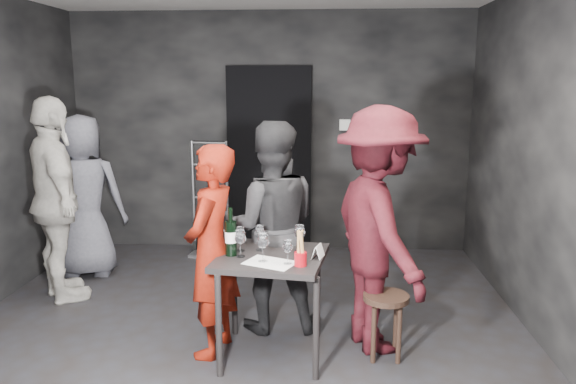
# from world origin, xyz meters

# --- Properties ---
(floor) EXTENTS (4.50, 5.00, 0.02)m
(floor) POSITION_xyz_m (0.00, 0.00, 0.00)
(floor) COLOR black
(floor) RESTS_ON ground
(wall_back) EXTENTS (4.50, 0.04, 2.70)m
(wall_back) POSITION_xyz_m (0.00, 2.50, 1.35)
(wall_back) COLOR black
(wall_back) RESTS_ON ground
(wall_front) EXTENTS (4.50, 0.04, 2.70)m
(wall_front) POSITION_xyz_m (0.00, -2.50, 1.35)
(wall_front) COLOR black
(wall_front) RESTS_ON ground
(wall_right) EXTENTS (0.04, 5.00, 2.70)m
(wall_right) POSITION_xyz_m (2.25, 0.00, 1.35)
(wall_right) COLOR black
(wall_right) RESTS_ON ground
(doorway) EXTENTS (0.95, 0.10, 2.10)m
(doorway) POSITION_xyz_m (0.00, 2.44, 1.05)
(doorway) COLOR black
(doorway) RESTS_ON ground
(wallbox_upper) EXTENTS (0.12, 0.06, 0.12)m
(wallbox_upper) POSITION_xyz_m (0.85, 2.45, 1.45)
(wallbox_upper) COLOR #B7B7B2
(wallbox_upper) RESTS_ON wall_back
(wallbox_lower) EXTENTS (0.10, 0.06, 0.14)m
(wallbox_lower) POSITION_xyz_m (1.05, 2.45, 1.40)
(wallbox_lower) COLOR #B7B7B2
(wallbox_lower) RESTS_ON wall_back
(hand_truck) EXTENTS (0.43, 0.36, 1.28)m
(hand_truck) POSITION_xyz_m (-0.65, 2.18, 0.23)
(hand_truck) COLOR #B2B2B7
(hand_truck) RESTS_ON floor
(tasting_table) EXTENTS (0.72, 0.72, 0.75)m
(tasting_table) POSITION_xyz_m (0.27, -0.15, 0.65)
(tasting_table) COLOR black
(tasting_table) RESTS_ON floor
(stool) EXTENTS (0.32, 0.32, 0.47)m
(stool) POSITION_xyz_m (1.07, -0.14, 0.37)
(stool) COLOR black
(stool) RESTS_ON floor
(server_red) EXTENTS (0.46, 0.61, 1.53)m
(server_red) POSITION_xyz_m (-0.16, -0.12, 0.77)
(server_red) COLOR maroon
(server_red) RESTS_ON floor
(woman_black) EXTENTS (0.93, 0.58, 1.81)m
(woman_black) POSITION_xyz_m (0.22, 0.32, 0.90)
(woman_black) COLOR black
(woman_black) RESTS_ON floor
(man_maroon) EXTENTS (1.05, 1.49, 2.10)m
(man_maroon) POSITION_xyz_m (1.02, 0.04, 1.05)
(man_maroon) COLOR #3A0D13
(man_maroon) RESTS_ON floor
(bystander_cream) EXTENTS (1.28, 1.39, 2.19)m
(bystander_cream) POSITION_xyz_m (-1.72, 0.78, 1.10)
(bystander_cream) COLOR beige
(bystander_cream) RESTS_ON floor
(bystander_grey) EXTENTS (0.90, 0.54, 1.75)m
(bystander_grey) POSITION_xyz_m (-1.75, 1.43, 0.88)
(bystander_grey) COLOR #54545F
(bystander_grey) RESTS_ON floor
(tasting_mat) EXTENTS (0.39, 0.33, 0.00)m
(tasting_mat) POSITION_xyz_m (0.27, -0.33, 0.75)
(tasting_mat) COLOR white
(tasting_mat) RESTS_ON tasting_table
(wine_glass_a) EXTENTS (0.10, 0.10, 0.21)m
(wine_glass_a) POSITION_xyz_m (0.06, -0.21, 0.85)
(wine_glass_a) COLOR white
(wine_glass_a) RESTS_ON tasting_table
(wine_glass_b) EXTENTS (0.08, 0.08, 0.20)m
(wine_glass_b) POSITION_xyz_m (0.04, -0.08, 0.85)
(wine_glass_b) COLOR white
(wine_glass_b) RESTS_ON tasting_table
(wine_glass_c) EXTENTS (0.08, 0.08, 0.20)m
(wine_glass_c) POSITION_xyz_m (0.17, -0.05, 0.85)
(wine_glass_c) COLOR white
(wine_glass_c) RESTS_ON tasting_table
(wine_glass_d) EXTENTS (0.10, 0.10, 0.22)m
(wine_glass_d) POSITION_xyz_m (0.22, -0.30, 0.86)
(wine_glass_d) COLOR white
(wine_glass_d) RESTS_ON tasting_table
(wine_glass_e) EXTENTS (0.07, 0.07, 0.18)m
(wine_glass_e) POSITION_xyz_m (0.39, -0.34, 0.84)
(wine_glass_e) COLOR white
(wine_glass_e) RESTS_ON tasting_table
(wine_glass_f) EXTENTS (0.09, 0.09, 0.21)m
(wine_glass_f) POSITION_xyz_m (0.46, -0.06, 0.86)
(wine_glass_f) COLOR white
(wine_glass_f) RESTS_ON tasting_table
(wine_bottle) EXTENTS (0.08, 0.08, 0.34)m
(wine_bottle) POSITION_xyz_m (-0.01, -0.17, 0.88)
(wine_bottle) COLOR black
(wine_bottle) RESTS_ON tasting_table
(breadstick_cup) EXTENTS (0.08, 0.08, 0.26)m
(breadstick_cup) POSITION_xyz_m (0.48, -0.37, 0.87)
(breadstick_cup) COLOR #9B070F
(breadstick_cup) RESTS_ON tasting_table
(reserved_card) EXTENTS (0.10, 0.13, 0.09)m
(reserved_card) POSITION_xyz_m (0.58, -0.19, 0.80)
(reserved_card) COLOR white
(reserved_card) RESTS_ON tasting_table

